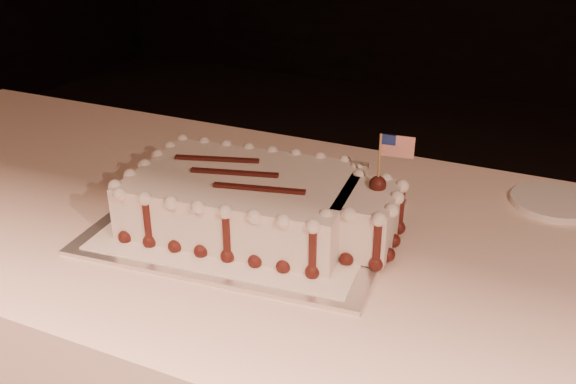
% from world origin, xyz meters
% --- Properties ---
extents(cake_board, '(0.52, 0.41, 0.01)m').
position_xyz_m(cake_board, '(-0.17, 0.56, 0.75)').
color(cake_board, silver).
rests_on(cake_board, banquet_table).
extents(doily, '(0.47, 0.37, 0.00)m').
position_xyz_m(doily, '(-0.17, 0.56, 0.76)').
color(doily, white).
rests_on(doily, cake_board).
extents(sheet_cake, '(0.47, 0.30, 0.18)m').
position_xyz_m(sheet_cake, '(-0.15, 0.57, 0.80)').
color(sheet_cake, silver).
rests_on(sheet_cake, doily).
extents(side_plate, '(0.16, 0.16, 0.01)m').
position_xyz_m(side_plate, '(0.30, 0.88, 0.76)').
color(side_plate, white).
rests_on(side_plate, banquet_table).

